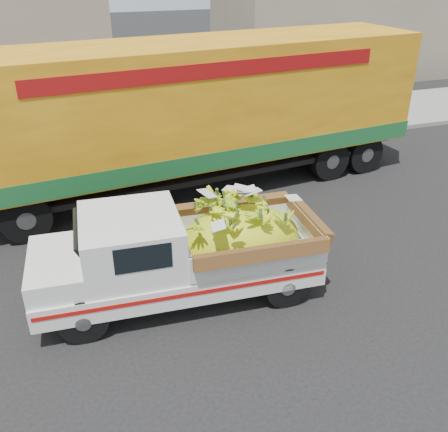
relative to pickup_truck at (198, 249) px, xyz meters
name	(u,v)px	position (x,y,z in m)	size (l,w,h in m)	color
ground	(161,282)	(-0.62, 0.53, -0.94)	(100.00, 100.00, 0.00)	black
curb	(113,162)	(-0.62, 6.98, -0.87)	(60.00, 0.25, 0.15)	gray
sidewalk	(104,140)	(-0.62, 9.08, -0.87)	(60.00, 4.00, 0.14)	gray
building_right	(360,12)	(13.38, 15.98, 2.06)	(14.00, 6.00, 6.00)	gray
pickup_truck	(198,249)	(0.00, 0.00, 0.00)	(5.12, 2.16, 1.75)	black
semi_trailer	(199,110)	(1.40, 4.53, 1.18)	(12.04, 3.73, 3.80)	black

